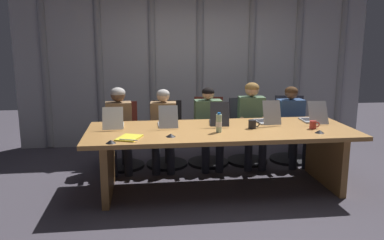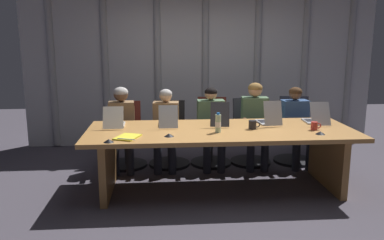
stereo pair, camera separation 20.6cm
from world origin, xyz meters
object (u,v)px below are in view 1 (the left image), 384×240
object	(u,v)px
coffee_mug_far	(253,124)
conference_mic_left_side	(111,142)
person_right_mid	(252,118)
person_right_end	(293,120)
laptop_left_mid	(168,122)
laptop_center	(219,120)
laptop_right_end	(313,118)
office_chair_left_mid	(167,141)
office_chair_center	(208,139)
spiral_notepad	(129,138)
person_left_mid	(163,124)
office_chair_left_end	(123,142)
office_chair_right_end	(290,136)
conference_mic_middle	(171,135)
person_center	(209,123)
water_bottle_primary	(219,123)
conference_mic_right_side	(320,132)
laptop_left_end	(114,123)
office_chair_right_mid	(247,138)
laptop_right_mid	(267,119)
coffee_mug_near	(313,125)
person_left_end	(119,123)

from	to	relation	value
coffee_mug_far	conference_mic_left_side	distance (m)	1.74
coffee_mug_far	person_right_mid	bearing A→B (deg)	74.55
person_right_end	coffee_mug_far	world-z (taller)	person_right_end
laptop_left_mid	person_right_mid	size ratio (longest dim) A/B	0.35
laptop_center	laptop_right_end	xyz separation A→B (m)	(1.25, -0.02, -0.00)
office_chair_left_mid	coffee_mug_far	size ratio (longest dim) A/B	6.58
office_chair_center	spiral_notepad	size ratio (longest dim) A/B	2.68
person_left_mid	person_right_end	distance (m)	1.90
laptop_left_mid	person_right_end	xyz separation A→B (m)	(1.88, 0.66, -0.16)
office_chair_left_end	office_chair_right_end	bearing A→B (deg)	89.17
person_right_mid	conference_mic_middle	distance (m)	1.75
office_chair_right_end	conference_mic_left_side	distance (m)	3.02
person_center	water_bottle_primary	size ratio (longest dim) A/B	4.90
office_chair_right_end	person_right_end	bearing A→B (deg)	-1.77
coffee_mug_far	conference_mic_left_side	world-z (taller)	coffee_mug_far
office_chair_left_mid	person_right_end	xyz separation A→B (m)	(1.85, -0.16, 0.30)
coffee_mug_far	conference_mic_right_side	bearing A→B (deg)	-24.89
laptop_left_end	person_left_mid	xyz separation A→B (m)	(0.64, 0.62, -0.17)
office_chair_right_mid	person_right_mid	xyz separation A→B (m)	(0.03, -0.16, 0.34)
office_chair_right_mid	spiral_notepad	size ratio (longest dim) A/B	2.62
laptop_center	conference_mic_left_side	size ratio (longest dim) A/B	4.42
laptop_center	office_chair_left_mid	xyz separation A→B (m)	(-0.63, 0.77, -0.46)
laptop_left_end	laptop_center	world-z (taller)	laptop_center
laptop_right_mid	office_chair_center	world-z (taller)	laptop_right_mid
person_left_mid	spiral_notepad	xyz separation A→B (m)	(-0.44, -1.21, 0.12)
spiral_notepad	conference_mic_right_side	bearing A→B (deg)	22.16
conference_mic_right_side	office_chair_left_mid	bearing A→B (deg)	140.84
coffee_mug_near	laptop_right_mid	bearing A→B (deg)	141.04
coffee_mug_far	person_right_end	bearing A→B (deg)	46.13
water_bottle_primary	coffee_mug_far	distance (m)	0.47
person_right_mid	conference_mic_left_side	size ratio (longest dim) A/B	11.00
person_left_mid	person_left_end	bearing A→B (deg)	-86.52
water_bottle_primary	office_chair_center	bearing A→B (deg)	86.33
laptop_right_end	person_left_end	xyz separation A→B (m)	(-2.55, 0.63, -0.14)
office_chair_left_end	spiral_notepad	bearing A→B (deg)	5.03
person_left_end	water_bottle_primary	xyz separation A→B (m)	(1.22, -1.04, 0.19)
laptop_right_mid	person_left_end	world-z (taller)	person_left_end
office_chair_center	person_right_end	xyz separation A→B (m)	(1.23, -0.16, 0.29)
conference_mic_right_side	conference_mic_middle	bearing A→B (deg)	178.89
office_chair_left_end	laptop_right_mid	bearing A→B (deg)	66.46
laptop_right_mid	person_right_mid	size ratio (longest dim) A/B	0.36
office_chair_center	person_center	size ratio (longest dim) A/B	0.85
office_chair_right_end	spiral_notepad	world-z (taller)	office_chair_right_end
laptop_center	person_center	world-z (taller)	person_center
office_chair_left_end	person_center	bearing A→B (deg)	81.71
person_left_mid	person_center	distance (m)	0.66
office_chair_center	person_right_mid	size ratio (longest dim) A/B	0.81
laptop_left_end	office_chair_left_mid	world-z (taller)	laptop_left_end
office_chair_center	person_right_end	world-z (taller)	person_right_end
water_bottle_primary	coffee_mug_far	world-z (taller)	water_bottle_primary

